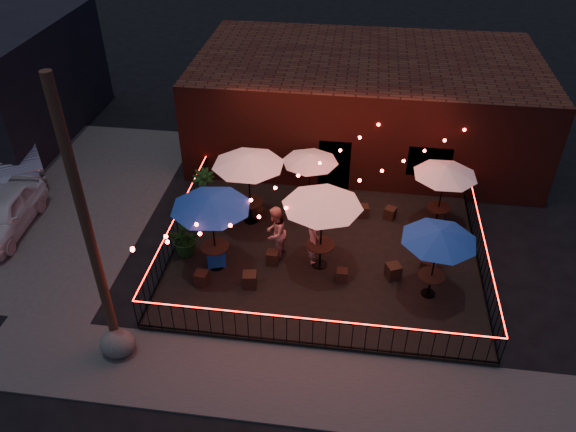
# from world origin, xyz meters

# --- Properties ---
(ground) EXTENTS (110.00, 110.00, 0.00)m
(ground) POSITION_xyz_m (0.00, 0.00, 0.00)
(ground) COLOR black
(ground) RESTS_ON ground
(patio) EXTENTS (10.00, 8.00, 0.15)m
(patio) POSITION_xyz_m (0.00, 2.00, 0.07)
(patio) COLOR black
(patio) RESTS_ON ground
(sidewalk) EXTENTS (18.00, 2.50, 0.05)m
(sidewalk) POSITION_xyz_m (0.00, -3.25, 0.03)
(sidewalk) COLOR #3F3C3A
(sidewalk) RESTS_ON ground
(parking_lot) EXTENTS (11.00, 12.00, 0.02)m
(parking_lot) POSITION_xyz_m (-12.00, 4.00, 0.01)
(parking_lot) COLOR #3F3C3A
(parking_lot) RESTS_ON ground
(brick_building) EXTENTS (14.00, 8.00, 4.00)m
(brick_building) POSITION_xyz_m (1.00, 9.99, 2.00)
(brick_building) COLOR #3D1710
(brick_building) RESTS_ON ground
(utility_pole) EXTENTS (0.26, 0.26, 8.00)m
(utility_pole) POSITION_xyz_m (-5.40, -2.60, 4.00)
(utility_pole) COLOR #3D2B18
(utility_pole) RESTS_ON ground
(fence_front) EXTENTS (10.00, 0.04, 1.04)m
(fence_front) POSITION_xyz_m (0.00, -2.00, 0.66)
(fence_front) COLOR black
(fence_front) RESTS_ON patio
(fence_left) EXTENTS (0.04, 8.00, 1.04)m
(fence_left) POSITION_xyz_m (-5.00, 2.00, 0.66)
(fence_left) COLOR black
(fence_left) RESTS_ON patio
(fence_right) EXTENTS (0.04, 8.00, 1.04)m
(fence_right) POSITION_xyz_m (5.00, 2.00, 0.66)
(fence_right) COLOR black
(fence_right) RESTS_ON patio
(festoon_lights) EXTENTS (10.02, 8.72, 1.32)m
(festoon_lights) POSITION_xyz_m (-1.01, 1.70, 2.52)
(festoon_lights) COLOR red
(festoon_lights) RESTS_ON ground
(cafe_table_0) EXTENTS (3.04, 3.04, 2.73)m
(cafe_table_0) POSITION_xyz_m (-3.40, 0.87, 2.64)
(cafe_table_0) COLOR black
(cafe_table_0) RESTS_ON patio
(cafe_table_1) EXTENTS (3.25, 3.25, 2.73)m
(cafe_table_1) POSITION_xyz_m (-2.77, 3.46, 2.64)
(cafe_table_1) COLOR black
(cafe_table_1) RESTS_ON patio
(cafe_table_2) EXTENTS (2.62, 2.62, 2.75)m
(cafe_table_2) POSITION_xyz_m (-0.10, 1.40, 2.66)
(cafe_table_2) COLOR black
(cafe_table_2) RESTS_ON patio
(cafe_table_3) EXTENTS (2.10, 2.10, 2.22)m
(cafe_table_3) POSITION_xyz_m (-0.80, 4.67, 2.18)
(cafe_table_3) COLOR black
(cafe_table_3) RESTS_ON patio
(cafe_table_4) EXTENTS (2.73, 2.73, 2.44)m
(cafe_table_4) POSITION_xyz_m (3.30, 0.51, 2.38)
(cafe_table_4) COLOR black
(cafe_table_4) RESTS_ON patio
(cafe_table_5) EXTENTS (2.81, 2.81, 2.40)m
(cafe_table_5) POSITION_xyz_m (3.80, 4.16, 2.34)
(cafe_table_5) COLOR black
(cafe_table_5) RESTS_ON patio
(bistro_chair_0) EXTENTS (0.42, 0.42, 0.46)m
(bistro_chair_0) POSITION_xyz_m (-3.66, 0.01, 0.38)
(bistro_chair_0) COLOR black
(bistro_chair_0) RESTS_ON patio
(bistro_chair_1) EXTENTS (0.47, 0.47, 0.50)m
(bistro_chair_1) POSITION_xyz_m (-2.15, 0.11, 0.40)
(bistro_chair_1) COLOR black
(bistro_chair_1) RESTS_ON patio
(bistro_chair_2) EXTENTS (0.41, 0.41, 0.45)m
(bistro_chair_2) POSITION_xyz_m (-4.29, 3.65, 0.37)
(bistro_chair_2) COLOR black
(bistro_chair_2) RESTS_ON patio
(bistro_chair_3) EXTENTS (0.45, 0.45, 0.40)m
(bistro_chair_3) POSITION_xyz_m (-2.50, 3.67, 0.35)
(bistro_chair_3) COLOR black
(bistro_chair_3) RESTS_ON patio
(bistro_chair_4) EXTENTS (0.39, 0.39, 0.46)m
(bistro_chair_4) POSITION_xyz_m (-1.63, 1.29, 0.38)
(bistro_chair_4) COLOR black
(bistro_chair_4) RESTS_ON patio
(bistro_chair_5) EXTENTS (0.34, 0.34, 0.40)m
(bistro_chair_5) POSITION_xyz_m (0.65, 0.77, 0.35)
(bistro_chair_5) COLOR black
(bistro_chair_5) RESTS_ON patio
(bistro_chair_6) EXTENTS (0.43, 0.43, 0.40)m
(bistro_chair_6) POSITION_xyz_m (-0.75, 3.72, 0.35)
(bistro_chair_6) COLOR black
(bistro_chair_6) RESTS_ON patio
(bistro_chair_7) EXTENTS (0.43, 0.43, 0.45)m
(bistro_chair_7) POSITION_xyz_m (1.19, 4.29, 0.38)
(bistro_chair_7) COLOR black
(bistro_chair_7) RESTS_ON patio
(bistro_chair_8) EXTENTS (0.55, 0.55, 0.49)m
(bistro_chair_8) POSITION_xyz_m (2.23, 1.12, 0.40)
(bistro_chair_8) COLOR black
(bistro_chair_8) RESTS_ON patio
(bistro_chair_9) EXTENTS (0.50, 0.50, 0.46)m
(bistro_chair_9) POSITION_xyz_m (3.31, 1.52, 0.38)
(bistro_chair_9) COLOR black
(bistro_chair_9) RESTS_ON patio
(bistro_chair_10) EXTENTS (0.49, 0.49, 0.44)m
(bistro_chair_10) POSITION_xyz_m (2.18, 4.30, 0.37)
(bistro_chair_10) COLOR black
(bistro_chair_10) RESTS_ON patio
(bistro_chair_11) EXTENTS (0.46, 0.46, 0.45)m
(bistro_chair_11) POSITION_xyz_m (3.94, 4.50, 0.37)
(bistro_chair_11) COLOR black
(bistro_chair_11) RESTS_ON patio
(patron_a) EXTENTS (0.52, 0.66, 1.60)m
(patron_a) POSITION_xyz_m (-0.37, 1.58, 0.95)
(patron_a) COLOR tan
(patron_a) RESTS_ON patio
(patron_b) EXTENTS (0.91, 1.06, 1.88)m
(patron_b) POSITION_xyz_m (-1.60, 1.69, 1.09)
(patron_b) COLOR tan
(patron_b) RESTS_ON patio
(patron_c) EXTENTS (1.24, 0.84, 1.77)m
(patron_c) POSITION_xyz_m (3.46, 1.83, 1.04)
(patron_c) COLOR tan
(patron_c) RESTS_ON patio
(potted_shrub_a) EXTENTS (1.24, 1.10, 1.26)m
(potted_shrub_a) POSITION_xyz_m (-4.51, 1.41, 0.78)
(potted_shrub_a) COLOR #0F3F0C
(potted_shrub_a) RESTS_ON patio
(potted_shrub_b) EXTENTS (0.69, 0.56, 1.24)m
(potted_shrub_b) POSITION_xyz_m (-4.60, 3.41, 0.77)
(potted_shrub_b) COLOR #0A340D
(potted_shrub_b) RESTS_ON patio
(potted_shrub_c) EXTENTS (1.02, 1.02, 1.54)m
(potted_shrub_c) POSITION_xyz_m (-4.60, 4.10, 0.92)
(potted_shrub_c) COLOR #113713
(potted_shrub_c) RESTS_ON patio
(cooler) EXTENTS (0.73, 0.62, 0.82)m
(cooler) POSITION_xyz_m (-3.42, 0.95, 0.56)
(cooler) COLOR #1345AB
(cooler) RESTS_ON patio
(boulder) EXTENTS (1.18, 1.11, 0.73)m
(boulder) POSITION_xyz_m (-5.25, -2.85, 0.37)
(boulder) COLOR #474742
(boulder) RESTS_ON ground
(car_white) EXTENTS (1.96, 4.25, 1.41)m
(car_white) POSITION_xyz_m (-11.27, 1.98, 0.70)
(car_white) COLOR white
(car_white) RESTS_ON ground
(car_silver) EXTENTS (4.48, 5.24, 1.70)m
(car_silver) POSITION_xyz_m (-13.25, 6.12, 0.85)
(car_silver) COLOR #A2A0A9
(car_silver) RESTS_ON ground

